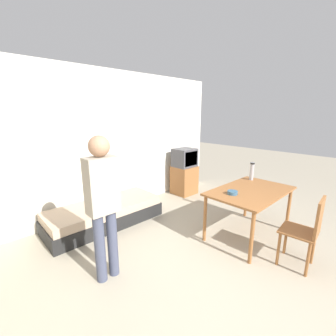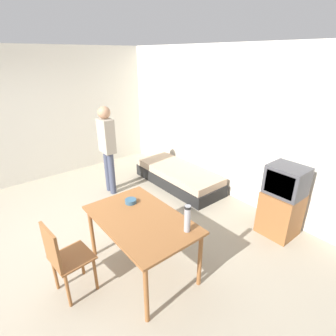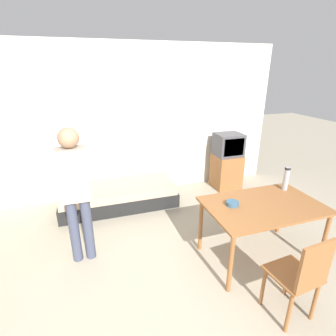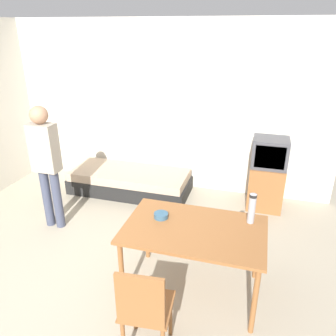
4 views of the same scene
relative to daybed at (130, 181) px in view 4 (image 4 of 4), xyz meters
name	(u,v)px [view 4 (image 4 of 4)]	position (x,y,z in m)	size (l,w,h in m)	color
ground_plane	(46,326)	(0.28, -2.74, -0.19)	(20.00, 20.00, 0.00)	#9E937F
wall_back	(154,107)	(0.28, 0.51, 1.16)	(5.79, 0.06, 2.70)	silver
daybed	(130,181)	(0.00, 0.00, 0.00)	(1.97, 0.79, 0.38)	black
tv	(267,175)	(2.17, 0.11, 0.35)	(0.50, 0.48, 1.10)	brown
dining_table	(194,235)	(1.48, -1.90, 0.50)	(1.37, 0.87, 0.76)	brown
wooden_chair	(144,309)	(1.27, -2.77, 0.35)	(0.44, 0.44, 0.94)	brown
person_standing	(46,160)	(-0.62, -1.24, 0.80)	(0.34, 0.23, 1.69)	#3D4256
thermos_flask	(252,207)	(2.00, -1.64, 0.75)	(0.07, 0.07, 0.32)	#99999E
mate_bowl	(161,215)	(1.11, -1.81, 0.60)	(0.15, 0.15, 0.05)	#335670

